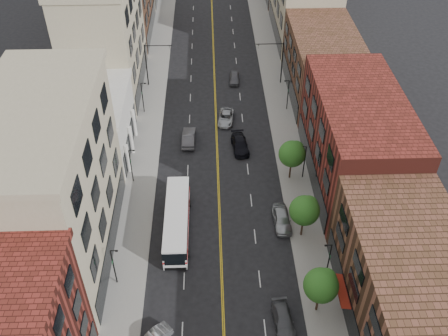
{
  "coord_description": "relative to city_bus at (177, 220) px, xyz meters",
  "views": [
    {
      "loc": [
        -0.86,
        -24.53,
        43.09
      ],
      "look_at": [
        0.64,
        20.41,
        5.0
      ],
      "focal_mm": 40.0,
      "sensor_mm": 36.0,
      "label": 1
    }
  ],
  "objects": [
    {
      "name": "car_parked_far",
      "position": [
        12.19,
        0.63,
        -0.96
      ],
      "size": [
        2.13,
        4.93,
        1.66
      ],
      "primitive_type": "imported",
      "rotation": [
        0.0,
        0.0,
        0.04
      ],
      "color": "#9FA2A6",
      "rests_on": "ground"
    },
    {
      "name": "tree_r_3",
      "position": [
        14.32,
        8.82,
        2.34
      ],
      "size": [
        3.4,
        3.4,
        5.59
      ],
      "color": "black",
      "rests_on": "sidewalk_right"
    },
    {
      "name": "car_lane_c",
      "position": [
        8.27,
        33.48,
        -1.1
      ],
      "size": [
        1.93,
        4.18,
        1.39
      ],
      "primitive_type": "imported",
      "rotation": [
        0.0,
        0.0,
        -0.07
      ],
      "color": "#56555A",
      "rests_on": "ground"
    },
    {
      "name": "lamp_r_3",
      "position": [
        15.88,
        24.75,
        1.18
      ],
      "size": [
        0.81,
        0.55,
        5.05
      ],
      "color": "black",
      "rests_on": "sidewalk_right"
    },
    {
      "name": "bldg_l_white",
      "position": [
        -12.07,
        15.75,
        2.21
      ],
      "size": [
        10.0,
        14.0,
        8.0
      ],
      "primitive_type": "cube",
      "color": "silver",
      "rests_on": "ground"
    },
    {
      "name": "car_lane_behind",
      "position": [
        0.96,
        16.95,
        -0.97
      ],
      "size": [
        1.89,
        5.04,
        1.64
      ],
      "primitive_type": "imported",
      "rotation": [
        0.0,
        0.0,
        3.11
      ],
      "color": "#48474C",
      "rests_on": "ground"
    },
    {
      "name": "lamp_l_1",
      "position": [
        -6.02,
        -7.25,
        1.18
      ],
      "size": [
        0.81,
        0.55,
        5.05
      ],
      "color": "black",
      "rests_on": "sidewalk_left"
    },
    {
      "name": "lamp_l_2",
      "position": [
        -6.02,
        8.75,
        1.18
      ],
      "size": [
        0.81,
        0.55,
        5.05
      ],
      "color": "black",
      "rests_on": "sidewalk_left"
    },
    {
      "name": "bldg_r_far_a",
      "position": [
        21.93,
        29.75,
        3.21
      ],
      "size": [
        10.0,
        20.0,
        10.0
      ],
      "primitive_type": "cube",
      "color": "brown",
      "rests_on": "ground"
    },
    {
      "name": "tree_r_2",
      "position": [
        14.32,
        -1.18,
        2.34
      ],
      "size": [
        3.4,
        3.4,
        5.59
      ],
      "color": "black",
      "rests_on": "sidewalk_right"
    },
    {
      "name": "car_parked_mid",
      "position": [
        10.73,
        -12.68,
        -1.14
      ],
      "size": [
        2.19,
        4.62,
        1.3
      ],
      "primitive_type": "imported",
      "rotation": [
        0.0,
        0.0,
        0.08
      ],
      "color": "#48494D",
      "rests_on": "ground"
    },
    {
      "name": "signal_mast_left",
      "position": [
        -5.34,
        32.75,
        2.85
      ],
      "size": [
        4.49,
        0.18,
        7.2
      ],
      "color": "black",
      "rests_on": "sidewalk_left"
    },
    {
      "name": "bldg_l_tanoffice",
      "position": [
        -12.07,
        -2.25,
        7.21
      ],
      "size": [
        10.0,
        22.0,
        18.0
      ],
      "primitive_type": "cube",
      "color": "tan",
      "rests_on": "ground"
    },
    {
      "name": "tree_r_1",
      "position": [
        14.32,
        -11.18,
        2.34
      ],
      "size": [
        3.4,
        3.4,
        5.59
      ],
      "color": "black",
      "rests_on": "sidewalk_right"
    },
    {
      "name": "bldg_r_mid",
      "position": [
        21.93,
        8.75,
        4.21
      ],
      "size": [
        10.0,
        22.0,
        12.0
      ],
      "primitive_type": "cube",
      "color": "#581E17",
      "rests_on": "ground"
    },
    {
      "name": "car_lane_a",
      "position": [
        8.11,
        15.16,
        -1.04
      ],
      "size": [
        2.62,
        5.36,
        1.5
      ],
      "primitive_type": "imported",
      "rotation": [
        0.0,
        0.0,
        0.1
      ],
      "color": "black",
      "rests_on": "ground"
    },
    {
      "name": "bldg_r_far_b",
      "position": [
        21.93,
        50.75,
        5.21
      ],
      "size": [
        10.0,
        22.0,
        14.0
      ],
      "primitive_type": "cube",
      "color": "tan",
      "rests_on": "ground"
    },
    {
      "name": "lamp_r_1",
      "position": [
        15.88,
        -7.25,
        1.18
      ],
      "size": [
        0.81,
        0.55,
        5.05
      ],
      "color": "black",
      "rests_on": "sidewalk_right"
    },
    {
      "name": "car_lane_b",
      "position": [
        6.43,
        21.98,
        -1.12
      ],
      "size": [
        2.86,
        5.08,
        1.34
      ],
      "primitive_type": "imported",
      "rotation": [
        0.0,
        0.0,
        -0.14
      ],
      "color": "#A5A8AC",
      "rests_on": "ground"
    },
    {
      "name": "signal_mast_right",
      "position": [
        15.19,
        32.75,
        2.85
      ],
      "size": [
        4.49,
        0.18,
        7.2
      ],
      "color": "black",
      "rests_on": "sidewalk_right"
    },
    {
      "name": "bldg_r_near",
      "position": [
        21.93,
        -15.25,
        3.21
      ],
      "size": [
        10.0,
        26.0,
        10.0
      ],
      "primitive_type": "cube",
      "color": "brown",
      "rests_on": "ground"
    },
    {
      "name": "city_bus",
      "position": [
        0.0,
        0.0,
        0.0
      ],
      "size": [
        2.91,
        12.0,
        3.08
      ],
      "rotation": [
        0.0,
        0.0,
        -0.0
      ],
      "color": "white",
      "rests_on": "ground"
    },
    {
      "name": "lamp_l_3",
      "position": [
        -6.02,
        24.75,
        1.18
      ],
      "size": [
        0.81,
        0.55,
        5.05
      ],
      "color": "black",
      "rests_on": "sidewalk_left"
    },
    {
      "name": "sidewalk_left",
      "position": [
        -5.07,
        19.75,
        -1.72
      ],
      "size": [
        4.0,
        110.0,
        0.15
      ],
      "primitive_type": "cube",
      "color": "gray",
      "rests_on": "ground"
    },
    {
      "name": "sidewalk_right",
      "position": [
        14.93,
        19.75,
        -1.72
      ],
      "size": [
        4.0,
        110.0,
        0.15
      ],
      "primitive_type": "cube",
      "color": "gray",
      "rests_on": "ground"
    },
    {
      "name": "bldg_l_far_a",
      "position": [
        -12.07,
        32.75,
        7.21
      ],
      "size": [
        10.0,
        20.0,
        18.0
      ],
      "primitive_type": "cube",
      "color": "tan",
      "rests_on": "ground"
    },
    {
      "name": "lamp_r_2",
      "position": [
        15.88,
        8.75,
        1.18
      ],
      "size": [
        0.81,
        0.55,
        5.05
      ],
      "color": "black",
      "rests_on": "sidewalk_right"
    }
  ]
}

